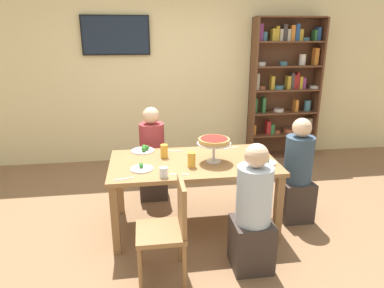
# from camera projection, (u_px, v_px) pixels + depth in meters

# --- Properties ---
(ground_plane) EXTENTS (12.00, 12.00, 0.00)m
(ground_plane) POSITION_uv_depth(u_px,v_px,m) (193.00, 225.00, 3.76)
(ground_plane) COLOR #846042
(rear_partition) EXTENTS (8.00, 0.12, 2.80)m
(rear_partition) POSITION_uv_depth(u_px,v_px,m) (173.00, 71.00, 5.40)
(rear_partition) COLOR beige
(rear_partition) RESTS_ON ground_plane
(dining_table) EXTENTS (1.69, 0.91, 0.74)m
(dining_table) POSITION_uv_depth(u_px,v_px,m) (193.00, 169.00, 3.56)
(dining_table) COLOR olive
(dining_table) RESTS_ON ground_plane
(bookshelf) EXTENTS (1.13, 0.30, 2.21)m
(bookshelf) POSITION_uv_depth(u_px,v_px,m) (284.00, 86.00, 5.53)
(bookshelf) COLOR brown
(bookshelf) RESTS_ON ground_plane
(television) EXTENTS (0.98, 0.05, 0.56)m
(television) POSITION_uv_depth(u_px,v_px,m) (116.00, 35.00, 5.03)
(television) COLOR black
(diner_head_east) EXTENTS (0.34, 0.34, 1.15)m
(diner_head_east) POSITION_uv_depth(u_px,v_px,m) (297.00, 177.00, 3.76)
(diner_head_east) COLOR #382D28
(diner_head_east) RESTS_ON ground_plane
(diner_far_left) EXTENTS (0.34, 0.34, 1.15)m
(diner_far_left) POSITION_uv_depth(u_px,v_px,m) (153.00, 160.00, 4.27)
(diner_far_left) COLOR #382D28
(diner_far_left) RESTS_ON ground_plane
(diner_near_right) EXTENTS (0.34, 0.34, 1.15)m
(diner_near_right) POSITION_uv_depth(u_px,v_px,m) (253.00, 217.00, 2.95)
(diner_near_right) COLOR #382D28
(diner_near_right) RESTS_ON ground_plane
(chair_near_left) EXTENTS (0.40, 0.40, 0.87)m
(chair_near_left) POSITION_uv_depth(u_px,v_px,m) (169.00, 226.00, 2.84)
(chair_near_left) COLOR olive
(chair_near_left) RESTS_ON ground_plane
(deep_dish_pizza_stand) EXTENTS (0.34, 0.34, 0.25)m
(deep_dish_pizza_stand) POSITION_uv_depth(u_px,v_px,m) (214.00, 142.00, 3.44)
(deep_dish_pizza_stand) COLOR silver
(deep_dish_pizza_stand) RESTS_ON dining_table
(salad_plate_near_diner) EXTENTS (0.22, 0.22, 0.06)m
(salad_plate_near_diner) POSITION_uv_depth(u_px,v_px,m) (142.00, 168.00, 3.32)
(salad_plate_near_diner) COLOR white
(salad_plate_near_diner) RESTS_ON dining_table
(salad_plate_far_diner) EXTENTS (0.25, 0.25, 0.07)m
(salad_plate_far_diner) POSITION_uv_depth(u_px,v_px,m) (144.00, 150.00, 3.81)
(salad_plate_far_diner) COLOR white
(salad_plate_far_diner) RESTS_ON dining_table
(salad_plate_spare) EXTENTS (0.22, 0.22, 0.07)m
(salad_plate_spare) POSITION_uv_depth(u_px,v_px,m) (265.00, 162.00, 3.47)
(salad_plate_spare) COLOR white
(salad_plate_spare) RESTS_ON dining_table
(beer_glass_amber_tall) EXTENTS (0.08, 0.08, 0.14)m
(beer_glass_amber_tall) POSITION_uv_depth(u_px,v_px,m) (164.00, 151.00, 3.61)
(beer_glass_amber_tall) COLOR gold
(beer_glass_amber_tall) RESTS_ON dining_table
(beer_glass_amber_short) EXTENTS (0.07, 0.07, 0.16)m
(beer_glass_amber_short) POSITION_uv_depth(u_px,v_px,m) (251.00, 162.00, 3.29)
(beer_glass_amber_short) COLOR gold
(beer_glass_amber_short) RESTS_ON dining_table
(beer_glass_amber_spare) EXTENTS (0.08, 0.08, 0.15)m
(beer_glass_amber_spare) POSITION_uv_depth(u_px,v_px,m) (192.00, 160.00, 3.36)
(beer_glass_amber_spare) COLOR gold
(beer_glass_amber_spare) RESTS_ON dining_table
(water_glass_clear_near) EXTENTS (0.08, 0.08, 0.09)m
(water_glass_clear_near) POSITION_uv_depth(u_px,v_px,m) (164.00, 172.00, 3.13)
(water_glass_clear_near) COLOR white
(water_glass_clear_near) RESTS_ON dining_table
(cutlery_fork_near) EXTENTS (0.18, 0.03, 0.00)m
(cutlery_fork_near) POSITION_uv_depth(u_px,v_px,m) (256.00, 147.00, 3.95)
(cutlery_fork_near) COLOR silver
(cutlery_fork_near) RESTS_ON dining_table
(cutlery_knife_near) EXTENTS (0.18, 0.04, 0.00)m
(cutlery_knife_near) POSITION_uv_depth(u_px,v_px,m) (175.00, 151.00, 3.82)
(cutlery_knife_near) COLOR silver
(cutlery_knife_near) RESTS_ON dining_table
(cutlery_fork_far) EXTENTS (0.18, 0.05, 0.00)m
(cutlery_fork_far) POSITION_uv_depth(u_px,v_px,m) (231.00, 148.00, 3.92)
(cutlery_fork_far) COLOR silver
(cutlery_fork_far) RESTS_ON dining_table
(cutlery_knife_far) EXTENTS (0.18, 0.04, 0.00)m
(cutlery_knife_far) POSITION_uv_depth(u_px,v_px,m) (180.00, 174.00, 3.20)
(cutlery_knife_far) COLOR silver
(cutlery_knife_far) RESTS_ON dining_table
(cutlery_spare_fork) EXTENTS (0.18, 0.06, 0.00)m
(cutlery_spare_fork) POSITION_uv_depth(u_px,v_px,m) (124.00, 179.00, 3.10)
(cutlery_spare_fork) COLOR silver
(cutlery_spare_fork) RESTS_ON dining_table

